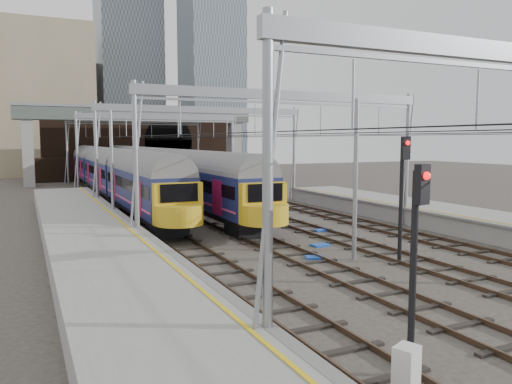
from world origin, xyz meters
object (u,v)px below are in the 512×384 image
train_second (109,171)px  signal_near_left (416,244)px  relay_cabinet (406,370)px  train_main (139,167)px  signal_near_centre (403,185)px

train_second → signal_near_left: signal_near_left is taller
relay_cabinet → train_main: bearing=61.6°
train_main → signal_near_left: bearing=-94.3°
train_main → train_second: size_ratio=1.33×
train_main → relay_cabinet: size_ratio=58.73×
signal_near_centre → relay_cabinet: signal_near_centre is taller
signal_near_left → signal_near_centre: bearing=38.3°
train_second → relay_cabinet: 39.20m
train_second → relay_cabinet: size_ratio=44.29×
train_main → signal_near_centre: signal_near_centre is taller
train_main → relay_cabinet: (-3.99, -44.93, -1.86)m
signal_near_centre → relay_cabinet: bearing=-126.4°
signal_near_left → train_second: bearing=79.0°
train_second → relay_cabinet: bearing=-90.0°
signal_near_centre → train_main: bearing=99.8°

